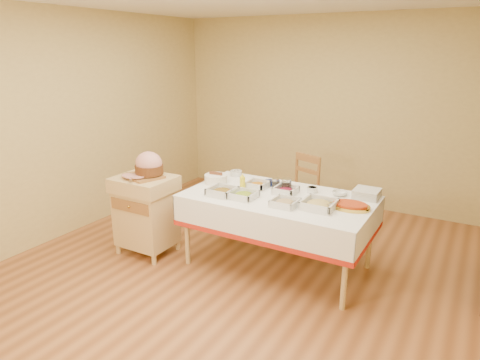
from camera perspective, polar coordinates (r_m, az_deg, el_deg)
name	(u,v)px	position (r m, az deg, el deg)	size (l,w,h in m)	color
room_shell	(237,144)	(3.94, -0.45, 4.79)	(5.00, 5.00, 5.00)	#9C5C30
dining_table	(278,211)	(4.27, 5.11, -4.16)	(1.82, 1.02, 0.76)	#D5B475
butcher_cart	(146,210)	(4.70, -12.43, -3.94)	(0.61, 0.51, 0.85)	#D5B475
dining_chair	(299,192)	(5.25, 7.87, -1.60)	(0.53, 0.51, 0.92)	#9B6632
ham_on_board	(148,166)	(4.55, -12.15, 1.79)	(0.41, 0.39, 0.27)	#9B6632
serving_dish_a	(222,191)	(4.22, -2.41, -1.53)	(0.26, 0.25, 0.11)	silver
serving_dish_b	(244,195)	(4.12, 0.49, -2.01)	(0.24, 0.24, 0.10)	silver
serving_dish_c	(285,203)	(3.94, 6.02, -3.02)	(0.23, 0.23, 0.09)	silver
serving_dish_d	(319,204)	(3.93, 10.48, -3.21)	(0.29, 0.29, 0.11)	silver
serving_dish_e	(257,185)	(4.44, 2.32, -0.64)	(0.22, 0.21, 0.10)	silver
serving_dish_f	(286,190)	(4.28, 6.11, -1.39)	(0.23, 0.22, 0.10)	silver
small_bowl_left	(236,173)	(4.85, -0.51, 0.95)	(0.13, 0.13, 0.06)	silver
small_bowl_mid	(270,182)	(4.53, 3.99, -0.32)	(0.12, 0.12, 0.05)	navy
small_bowl_right	(312,189)	(4.35, 9.60, -1.24)	(0.11, 0.11, 0.05)	silver
bowl_white_imported	(284,186)	(4.46, 5.92, -0.77)	(0.15, 0.15, 0.04)	silver
bowl_small_imported	(340,193)	(4.31, 13.17, -1.75)	(0.14, 0.14, 0.04)	silver
preserve_jar_left	(276,184)	(4.42, 4.81, -0.50)	(0.08, 0.08, 0.11)	silver
preserve_jar_right	(286,185)	(4.34, 6.21, -0.73)	(0.10, 0.10, 0.13)	silver
mustard_bottle	(242,183)	(4.35, 0.32, -0.35)	(0.06, 0.06, 0.17)	yellow
bread_basket	(216,178)	(4.60, -3.23, 0.20)	(0.25, 0.25, 0.11)	white
plate_stack	(367,194)	(4.31, 16.55, -1.74)	(0.24, 0.24, 0.09)	silver
brass_platter	(350,206)	(4.00, 14.47, -3.34)	(0.36, 0.26, 0.05)	gold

